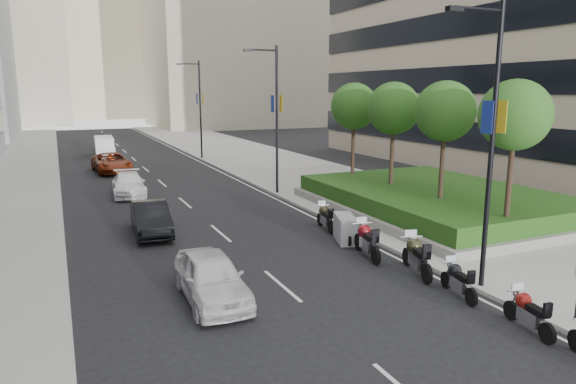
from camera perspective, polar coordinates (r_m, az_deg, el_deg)
ground at (r=14.91m, az=11.20°, el=-14.45°), size 160.00×160.00×0.00m
sidewalk_right at (r=44.68m, az=-1.70°, el=3.13°), size 10.00×100.00×0.15m
lane_edge at (r=42.96m, az=-8.25°, el=2.59°), size 0.12×100.00×0.01m
lane_centre at (r=41.85m, az=-15.10°, el=2.09°), size 0.12×100.00×0.01m
building_cream_right at (r=96.36m, az=-6.29°, el=18.14°), size 28.00×24.00×36.00m
building_cream_centre at (r=131.82m, az=-20.67°, el=16.08°), size 30.00×24.00×38.00m
planter at (r=28.18m, az=16.10°, el=-1.60°), size 10.00×14.00×0.40m
hedge at (r=28.06m, az=16.16°, el=-0.40°), size 9.40×13.40×0.80m
tree_0 at (r=22.19m, az=23.90°, el=7.76°), size 2.80×2.80×6.30m
tree_1 at (r=25.04m, az=17.06°, el=8.53°), size 2.80×2.80×6.30m
tree_2 at (r=28.18m, az=11.65°, el=9.04°), size 2.80×2.80×6.30m
tree_3 at (r=31.51m, az=7.35°, el=9.39°), size 2.80×2.80×6.30m
lamp_post_0 at (r=16.99m, az=21.42°, el=5.94°), size 2.34×0.45×9.00m
lamp_post_1 at (r=31.31m, az=-1.51°, el=8.81°), size 2.34×0.45×9.00m
lamp_post_2 at (r=48.40m, az=-9.91°, el=9.53°), size 2.34×0.45×9.00m
motorcycle_1 at (r=15.61m, az=25.12°, el=-11.99°), size 0.68×1.99×1.00m
motorcycle_2 at (r=17.24m, az=18.38°, el=-9.27°), size 0.68×2.00×1.00m
motorcycle_3 at (r=18.80m, az=14.08°, el=-6.91°), size 0.98×2.41×1.23m
motorcycle_4 at (r=20.31m, az=8.73°, el=-5.33°), size 0.84×2.45×1.23m
motorcycle_5 at (r=22.19m, az=6.39°, el=-4.09°), size 1.32×2.00×1.12m
motorcycle_6 at (r=23.99m, az=4.18°, el=-2.84°), size 0.72×2.16×1.08m
car_a at (r=16.21m, az=-8.52°, el=-9.33°), size 1.89×4.44×1.50m
car_b at (r=23.99m, az=-15.00°, el=-2.84°), size 1.78×4.45×1.44m
car_c at (r=33.20m, az=-17.27°, el=0.83°), size 2.27×4.85×1.37m
car_d at (r=42.88m, az=-18.99°, el=3.10°), size 2.87×5.65×1.53m
delivery_van at (r=53.77m, az=-19.72°, el=4.71°), size 1.88×4.50×1.86m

